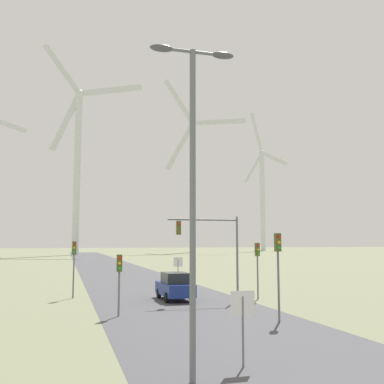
# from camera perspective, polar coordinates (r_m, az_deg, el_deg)

# --- Properties ---
(road_surface) EXTENTS (10.00, 240.00, 0.01)m
(road_surface) POSITION_cam_1_polar(r_m,az_deg,el_deg) (56.35, -8.95, -10.23)
(road_surface) COLOR #47474C
(road_surface) RESTS_ON ground
(streetlamp) EXTENTS (2.60, 0.32, 9.61)m
(streetlamp) POSITION_cam_1_polar(r_m,az_deg,el_deg) (13.02, 0.09, 3.11)
(streetlamp) COLOR slate
(streetlamp) RESTS_ON ground
(stop_sign_near) EXTENTS (0.81, 0.07, 2.33)m
(stop_sign_near) POSITION_cam_1_polar(r_m,az_deg,el_deg) (14.67, 6.46, -15.10)
(stop_sign_near) COLOR slate
(stop_sign_near) RESTS_ON ground
(stop_sign_far) EXTENTS (0.81, 0.07, 2.57)m
(stop_sign_far) POSITION_cam_1_polar(r_m,az_deg,el_deg) (39.02, -1.79, -9.40)
(stop_sign_far) COLOR slate
(stop_sign_far) RESTS_ON ground
(traffic_light_post_near_left) EXTENTS (0.28, 0.34, 3.21)m
(traffic_light_post_near_left) POSITION_cam_1_polar(r_m,az_deg,el_deg) (24.36, -9.22, -9.84)
(traffic_light_post_near_left) COLOR slate
(traffic_light_post_near_left) RESTS_ON ground
(traffic_light_post_near_right) EXTENTS (0.28, 0.33, 4.30)m
(traffic_light_post_near_right) POSITION_cam_1_polar(r_m,az_deg,el_deg) (22.74, 10.88, -8.08)
(traffic_light_post_near_right) COLOR slate
(traffic_light_post_near_right) RESTS_ON ground
(traffic_light_post_mid_left) EXTENTS (0.28, 0.34, 3.92)m
(traffic_light_post_mid_left) POSITION_cam_1_polar(r_m,az_deg,el_deg) (32.66, -14.75, -7.91)
(traffic_light_post_mid_left) COLOR slate
(traffic_light_post_mid_left) RESTS_ON ground
(traffic_light_post_mid_right) EXTENTS (0.28, 0.34, 3.81)m
(traffic_light_post_mid_right) POSITION_cam_1_polar(r_m,az_deg,el_deg) (31.47, 8.32, -8.25)
(traffic_light_post_mid_right) COLOR slate
(traffic_light_post_mid_right) RESTS_ON ground
(traffic_light_mast_overhead) EXTENTS (4.88, 0.35, 5.59)m
(traffic_light_mast_overhead) POSITION_cam_1_polar(r_m,az_deg,el_deg) (30.07, 2.63, -6.04)
(traffic_light_mast_overhead) COLOR slate
(traffic_light_mast_overhead) RESTS_ON ground
(car_approaching) EXTENTS (1.88, 4.13, 1.83)m
(car_approaching) POSITION_cam_1_polar(r_m,az_deg,el_deg) (30.77, -2.18, -11.87)
(car_approaching) COLOR navy
(car_approaching) RESTS_ON ground
(wind_turbine_center) EXTENTS (30.69, 9.90, 66.53)m
(wind_turbine_center) POSITION_cam_1_polar(r_m,az_deg,el_deg) (142.64, -14.29, 4.60)
(wind_turbine_center) COLOR silver
(wind_turbine_center) RESTS_ON ground
(wind_turbine_right) EXTENTS (30.20, 11.41, 67.67)m
(wind_turbine_right) POSITION_cam_1_polar(r_m,az_deg,el_deg) (171.91, 0.10, 2.55)
(wind_turbine_right) COLOR silver
(wind_turbine_right) RESTS_ON ground
(wind_turbine_far_right) EXTENTS (29.00, 14.24, 63.64)m
(wind_turbine_far_right) POSITION_cam_1_polar(r_m,az_deg,el_deg) (210.54, 8.92, 0.29)
(wind_turbine_far_right) COLOR silver
(wind_turbine_far_right) RESTS_ON ground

